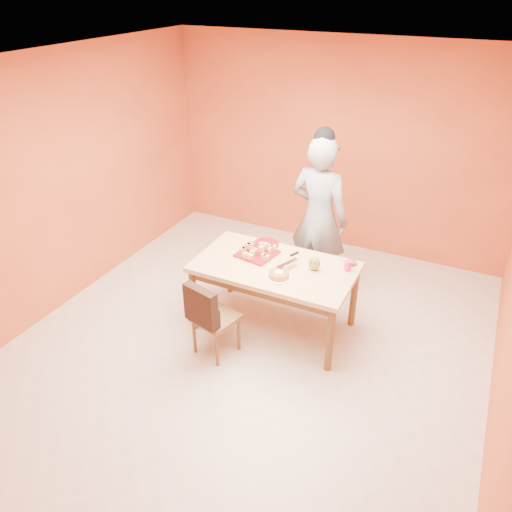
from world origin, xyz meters
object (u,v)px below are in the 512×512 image
at_px(dining_chair, 215,317).
at_px(red_dinner_plate, 266,244).
at_px(sponge_cake, 279,274).
at_px(person, 319,218).
at_px(egg_ornament, 314,263).
at_px(checker_tin, 351,263).
at_px(pastry_platter, 257,254).
at_px(magenta_glass, 348,266).
at_px(dining_table, 275,273).

relative_size(dining_chair, red_dinner_plate, 3.05).
xyz_separation_m(dining_chair, sponge_cake, (0.47, 0.44, 0.36)).
relative_size(person, egg_ornament, 12.44).
xyz_separation_m(red_dinner_plate, egg_ornament, (0.64, -0.27, 0.07)).
bearing_deg(checker_tin, pastry_platter, -165.66).
relative_size(sponge_cake, magenta_glass, 1.99).
relative_size(magenta_glass, checker_tin, 0.91).
bearing_deg(dining_chair, checker_tin, 58.00).
height_order(pastry_platter, red_dinner_plate, pastry_platter).
relative_size(sponge_cake, egg_ornament, 1.35).
bearing_deg(red_dinner_plate, checker_tin, 0.00).
height_order(red_dinner_plate, checker_tin, checker_tin).
bearing_deg(pastry_platter, dining_table, -23.92).
height_order(pastry_platter, checker_tin, checker_tin).
bearing_deg(pastry_platter, magenta_glass, 6.74).
height_order(person, red_dinner_plate, person).
bearing_deg(checker_tin, dining_table, -152.76).
xyz_separation_m(sponge_cake, checker_tin, (0.55, 0.55, -0.02)).
bearing_deg(egg_ornament, pastry_platter, -170.04).
height_order(person, sponge_cake, person).
bearing_deg(red_dinner_plate, dining_chair, -94.77).
xyz_separation_m(egg_ornament, magenta_glass, (0.30, 0.14, -0.02)).
bearing_deg(dining_chair, red_dinner_plate, 99.30).
relative_size(dining_table, magenta_glass, 15.66).
distance_m(dining_table, person, 0.92).
relative_size(person, magenta_glass, 18.38).
distance_m(dining_table, sponge_cake, 0.27).
relative_size(dining_chair, egg_ornament, 5.55).
height_order(pastry_platter, egg_ornament, egg_ornament).
xyz_separation_m(person, egg_ornament, (0.24, -0.78, -0.10)).
bearing_deg(person, egg_ornament, 115.18).
bearing_deg(red_dinner_plate, egg_ornament, -22.49).
bearing_deg(magenta_glass, sponge_cake, -142.82).
bearing_deg(egg_ornament, sponge_cake, -119.76).
distance_m(red_dinner_plate, egg_ornament, 0.70).
xyz_separation_m(person, sponge_cake, (-0.02, -1.06, -0.14)).
xyz_separation_m(dining_chair, red_dinner_plate, (0.08, 0.99, 0.33)).
bearing_deg(pastry_platter, person, 62.02).
height_order(dining_chair, person, person).
xyz_separation_m(dining_table, checker_tin, (0.68, 0.35, 0.11)).
distance_m(pastry_platter, sponge_cake, 0.49).
xyz_separation_m(dining_chair, checker_tin, (1.02, 0.99, 0.34)).
bearing_deg(magenta_glass, person, 129.86).
xyz_separation_m(person, magenta_glass, (0.53, -0.64, -0.13)).
bearing_deg(dining_table, person, 80.37).
relative_size(egg_ornament, checker_tin, 1.34).
height_order(red_dinner_plate, sponge_cake, sponge_cake).
xyz_separation_m(dining_table, pastry_platter, (-0.25, 0.11, 0.10)).
bearing_deg(pastry_platter, red_dinner_plate, 92.16).
bearing_deg(egg_ornament, red_dinner_plate, 170.03).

